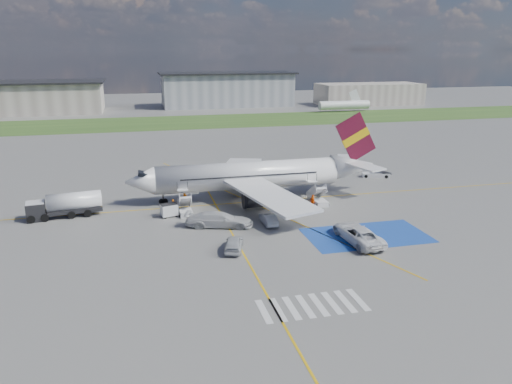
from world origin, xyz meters
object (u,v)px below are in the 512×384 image
airliner (258,175)px  car_silver_a (234,244)px  belt_loader (376,175)px  fuel_tanker (65,207)px  van_white_b (219,217)px  gpu_cart (169,211)px  car_silver_b (269,219)px  van_white_a (358,231)px

airliner → car_silver_a: airliner is taller
belt_loader → fuel_tanker: bearing=-150.2°
fuel_tanker → car_silver_a: bearing=-48.5°
van_white_b → gpu_cart: bearing=63.0°
car_silver_a → van_white_b: 7.75m
car_silver_b → car_silver_a: bearing=50.0°
car_silver_a → airliner: bearing=-95.1°
fuel_tanker → belt_loader: (48.29, 9.33, -0.95)m
belt_loader → car_silver_a: car_silver_a is taller
gpu_cart → airliner: bearing=7.8°
gpu_cart → car_silver_a: size_ratio=0.51×
car_silver_a → van_white_a: (13.97, -0.77, 0.43)m
gpu_cart → belt_loader: (35.40, 12.44, -0.42)m
gpu_cart → van_white_b: 7.73m
fuel_tanker → van_white_b: 20.32m
van_white_b → car_silver_a: bearing=-161.8°
airliner → gpu_cart: bearing=-156.8°
car_silver_b → van_white_a: 11.34m
airliner → gpu_cart: (-13.13, -5.63, -2.62)m
van_white_a → van_white_b: 16.55m
belt_loader → van_white_a: 30.54m
car_silver_b → van_white_a: (8.15, -7.86, 0.53)m
belt_loader → car_silver_b: belt_loader is taller
airliner → belt_loader: airliner is taller
car_silver_b → van_white_b: (-6.04, 0.64, 0.51)m
car_silver_b → van_white_a: van_white_a is taller
airliner → belt_loader: 23.48m
airliner → van_white_b: airliner is taller
gpu_cart → van_white_b: size_ratio=0.38×
belt_loader → car_silver_b: size_ratio=1.21×
gpu_cart → car_silver_b: size_ratio=0.57×
gpu_cart → belt_loader: gpu_cart is taller
van_white_b → car_silver_b: bearing=-79.6°
car_silver_a → van_white_b: van_white_b is taller
car_silver_a → van_white_a: bearing=-166.9°
belt_loader → car_silver_a: size_ratio=1.09×
belt_loader → car_silver_b: 30.03m
gpu_cart → car_silver_b: 13.08m
gpu_cart → van_white_a: (19.80, -13.81, 0.43)m
gpu_cart → belt_loader: 37.52m
van_white_a → van_white_b: bearing=-33.8°
airliner → car_silver_a: (-7.30, -18.67, -2.62)m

